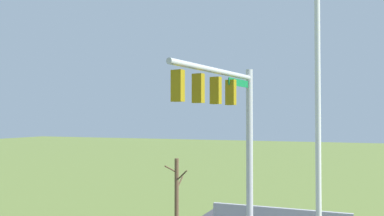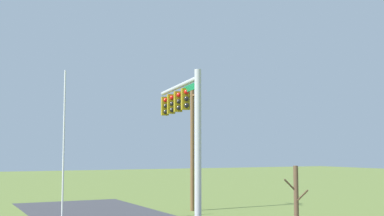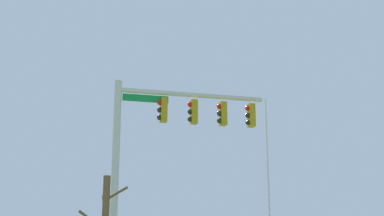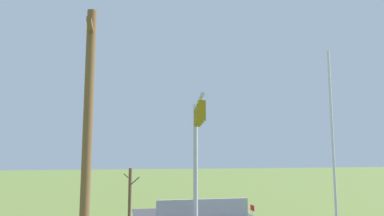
# 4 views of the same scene
# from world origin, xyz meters

# --- Properties ---
(signal_mast) EXTENTS (6.03, 1.23, 7.26)m
(signal_mast) POSITION_xyz_m (1.67, 0.76, 5.20)
(signal_mast) COLOR #B2B5BA
(signal_mast) RESTS_ON ground_plane
(flagpole) EXTENTS (0.10, 0.10, 8.29)m
(flagpole) POSITION_xyz_m (-5.59, -2.97, 4.15)
(flagpole) COLOR silver
(flagpole) RESTS_ON ground_plane
(bare_tree) EXTENTS (1.27, 1.02, 3.29)m
(bare_tree) POSITION_xyz_m (4.83, 4.36, 1.71)
(bare_tree) COLOR brown
(bare_tree) RESTS_ON ground_plane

